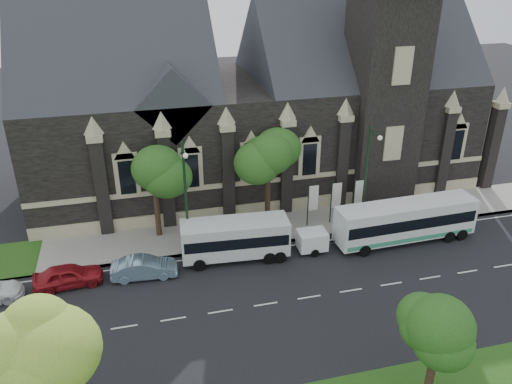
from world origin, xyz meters
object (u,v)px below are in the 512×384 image
object	(u,v)px
tree_walk_left	(156,169)
sedan	(144,268)
box_trailer	(312,240)
street_lamp_near	(367,175)
tree_park_near	(40,356)
tree_park_east	(441,326)
banner_flag_left	(312,201)
banner_flag_right	(357,195)
shuttle_bus	(235,237)
street_lamp_mid	(186,194)
car_far_red	(68,276)
tree_walk_right	(270,157)
tour_coach	(406,221)
banner_flag_center	(335,198)

from	to	relation	value
tree_walk_left	sedan	world-z (taller)	tree_walk_left
box_trailer	street_lamp_near	bearing A→B (deg)	20.53
tree_park_near	tree_park_east	size ratio (longest dim) A/B	1.36
banner_flag_left	sedan	size ratio (longest dim) A/B	0.88
tree_park_east	banner_flag_right	distance (m)	18.91
box_trailer	shuttle_bus	bearing A→B (deg)	176.15
tree_walk_left	box_trailer	bearing A→B (deg)	-26.01
banner_flag_left	sedan	distance (m)	14.38
tree_park_east	box_trailer	size ratio (longest dim) A/B	2.00
street_lamp_near	street_lamp_mid	xyz separation A→B (m)	(-14.00, 0.00, 0.00)
tree_park_east	car_far_red	world-z (taller)	tree_park_east
tree_walk_right	box_trailer	bearing A→B (deg)	-70.51
tree_park_near	street_lamp_mid	world-z (taller)	street_lamp_mid
tree_walk_left	shuttle_bus	world-z (taller)	tree_walk_left
street_lamp_mid	tree_walk_right	bearing A→B (deg)	26.65
tree_walk_left	banner_flag_left	distance (m)	12.66
tree_park_east	tour_coach	size ratio (longest dim) A/B	0.55
tree_park_near	street_lamp_mid	distance (m)	17.71
tree_park_east	banner_flag_center	bearing A→B (deg)	83.43
street_lamp_near	banner_flag_center	size ratio (longest dim) A/B	2.25
shuttle_bus	box_trailer	bearing A→B (deg)	-0.98
tree_park_east	banner_flag_right	bearing A→B (deg)	77.35
car_far_red	sedan	bearing A→B (deg)	-97.42
car_far_red	tree_park_near	bearing A→B (deg)	178.50
banner_flag_right	tour_coach	xyz separation A→B (m)	(2.35, -3.95, -0.59)
tree_walk_left	car_far_red	bearing A→B (deg)	-141.43
banner_flag_center	shuttle_bus	world-z (taller)	banner_flag_center
shuttle_bus	banner_flag_right	bearing A→B (deg)	19.86
tree_park_near	sedan	distance (m)	15.58
street_lamp_near	car_far_red	bearing A→B (deg)	-175.54
street_lamp_mid	banner_flag_center	xyz separation A→B (m)	(12.29, 1.91, -2.73)
tree_park_near	banner_flag_right	distance (m)	28.61
tree_park_near	street_lamp_near	xyz separation A→B (m)	(21.77, 15.86, -1.30)
tree_walk_right	shuttle_bus	xyz separation A→B (m)	(-3.94, -4.79, -4.07)
tree_park_near	banner_flag_center	size ratio (longest dim) A/B	2.14
box_trailer	car_far_red	size ratio (longest dim) A/B	0.68
tour_coach	box_trailer	distance (m)	7.60
banner_flag_center	box_trailer	bearing A→B (deg)	-131.46
banner_flag_center	box_trailer	xyz separation A→B (m)	(-3.19, -3.61, -1.43)
tree_park_near	tour_coach	world-z (taller)	tree_park_near
banner_flag_right	tour_coach	bearing A→B (deg)	-59.25
shuttle_bus	banner_flag_left	bearing A→B (deg)	27.96
tree_park_east	car_far_red	bearing A→B (deg)	141.91
banner_flag_right	car_far_red	distance (m)	23.16
street_lamp_mid	tree_park_east	bearing A→B (deg)	-58.21
tree_park_near	box_trailer	xyz separation A→B (m)	(16.87, 14.16, -5.47)
tree_park_near	banner_flag_left	world-z (taller)	tree_park_near
banner_flag_right	shuttle_bus	world-z (taller)	banner_flag_right
street_lamp_near	banner_flag_center	world-z (taller)	street_lamp_near
sedan	tour_coach	bearing A→B (deg)	-86.11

